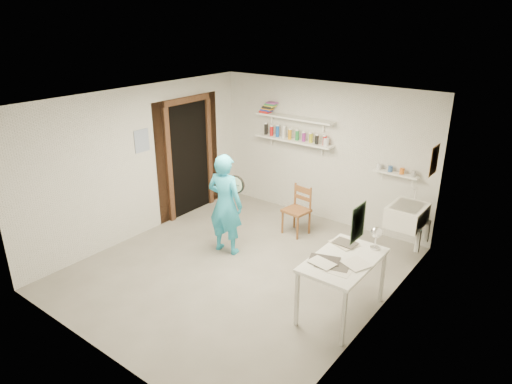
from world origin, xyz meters
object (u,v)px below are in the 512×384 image
Objects in this scene: belfast_sink at (407,215)px; wall_clock at (236,184)px; wooden_chair at (296,211)px; man at (225,204)px; work_table at (342,286)px; desk_lamp at (376,232)px.

wall_clock is (-2.20, -1.20, 0.33)m from belfast_sink.
wooden_chair is (0.50, 0.93, -0.62)m from wall_clock.
man is 0.34m from wall_clock.
wall_clock is (0.03, 0.22, 0.26)m from man.
wooden_chair is at bearing 136.95° from work_table.
man is 1.89× the size of wooden_chair.
work_table is (1.60, -1.49, -0.03)m from wooden_chair.
belfast_sink reaches higher than wooden_chair.
man is at bearing -147.60° from belfast_sink.
wooden_chair is (0.53, 1.15, -0.37)m from man.
man is 5.56× the size of wall_clock.
wall_clock is 0.34× the size of wooden_chair.
wooden_chair is 2.18m from work_table.
wall_clock is at bearing -106.86° from man.
work_table is (2.09, -0.56, -0.66)m from wall_clock.
desk_lamp reaches higher than work_table.
wall_clock is 2.26m from work_table.
desk_lamp reaches higher than wooden_chair.
work_table is at bearing -93.58° from belfast_sink.
belfast_sink is 0.53× the size of work_table.
man is 2.32m from desk_lamp.
work_table is (2.12, -0.34, -0.40)m from man.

